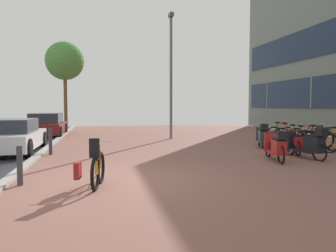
{
  "coord_description": "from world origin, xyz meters",
  "views": [
    {
      "loc": [
        -0.39,
        -7.27,
        1.69
      ],
      "look_at": [
        1.65,
        2.12,
        1.08
      ],
      "focal_mm": 34.03,
      "sensor_mm": 36.0,
      "label": 1
    }
  ],
  "objects_px": {
    "lamp_post": "(171,70)",
    "bollard_far": "(50,141)",
    "bicycle_foreground": "(96,168)",
    "street_tree": "(65,61)",
    "bicycle_rack_06": "(288,135)",
    "bicycle_rack_03": "(317,139)",
    "bicycle_rack_02": "(324,141)",
    "parked_car_near": "(14,136)",
    "scooter_far": "(309,144)",
    "scooter_near": "(277,147)",
    "parked_car_far": "(46,125)",
    "bicycle_rack_04": "(304,138)",
    "bollard_near": "(20,166)",
    "bicycle_rack_05": "(297,137)",
    "scooter_extra": "(294,143)",
    "scooter_mid": "(262,136)",
    "bicycle_rack_07": "(281,134)"
  },
  "relations": [
    {
      "from": "bicycle_rack_06",
      "to": "lamp_post",
      "type": "bearing_deg",
      "value": 151.25
    },
    {
      "from": "bicycle_rack_05",
      "to": "scooter_mid",
      "type": "relative_size",
      "value": 0.7
    },
    {
      "from": "scooter_mid",
      "to": "street_tree",
      "type": "distance_m",
      "value": 13.85
    },
    {
      "from": "bicycle_rack_06",
      "to": "bollard_near",
      "type": "bearing_deg",
      "value": -149.75
    },
    {
      "from": "bicycle_rack_03",
      "to": "bicycle_rack_04",
      "type": "height_order",
      "value": "bicycle_rack_03"
    },
    {
      "from": "bicycle_rack_04",
      "to": "scooter_far",
      "type": "bearing_deg",
      "value": -123.19
    },
    {
      "from": "scooter_near",
      "to": "scooter_extra",
      "type": "relative_size",
      "value": 1.09
    },
    {
      "from": "bicycle_rack_06",
      "to": "bicycle_rack_03",
      "type": "bearing_deg",
      "value": -91.35
    },
    {
      "from": "lamp_post",
      "to": "bicycle_rack_02",
      "type": "bearing_deg",
      "value": -48.86
    },
    {
      "from": "bicycle_rack_04",
      "to": "bollard_far",
      "type": "bearing_deg",
      "value": -178.7
    },
    {
      "from": "bicycle_rack_04",
      "to": "scooter_far",
      "type": "height_order",
      "value": "scooter_far"
    },
    {
      "from": "bicycle_foreground",
      "to": "bicycle_rack_02",
      "type": "height_order",
      "value": "bicycle_foreground"
    },
    {
      "from": "parked_car_far",
      "to": "street_tree",
      "type": "height_order",
      "value": "street_tree"
    },
    {
      "from": "bicycle_foreground",
      "to": "parked_car_far",
      "type": "xyz_separation_m",
      "value": [
        -2.84,
        12.35,
        0.23
      ]
    },
    {
      "from": "parked_car_far",
      "to": "lamp_post",
      "type": "relative_size",
      "value": 0.62
    },
    {
      "from": "bicycle_rack_03",
      "to": "parked_car_far",
      "type": "xyz_separation_m",
      "value": [
        -11.48,
        7.94,
        0.27
      ]
    },
    {
      "from": "parked_car_far",
      "to": "scooter_mid",
      "type": "bearing_deg",
      "value": -38.09
    },
    {
      "from": "bicycle_rack_07",
      "to": "bollard_near",
      "type": "bearing_deg",
      "value": -147.09
    },
    {
      "from": "scooter_near",
      "to": "street_tree",
      "type": "bearing_deg",
      "value": 119.58
    },
    {
      "from": "bicycle_rack_02",
      "to": "parked_car_near",
      "type": "xyz_separation_m",
      "value": [
        -11.43,
        2.04,
        0.23
      ]
    },
    {
      "from": "scooter_far",
      "to": "parked_car_far",
      "type": "bearing_deg",
      "value": 132.78
    },
    {
      "from": "bicycle_foreground",
      "to": "bicycle_rack_05",
      "type": "bearing_deg",
      "value": 33.69
    },
    {
      "from": "lamp_post",
      "to": "bollard_far",
      "type": "relative_size",
      "value": 6.97
    },
    {
      "from": "bicycle_rack_03",
      "to": "scooter_far",
      "type": "distance_m",
      "value": 3.05
    },
    {
      "from": "bicycle_rack_03",
      "to": "parked_car_near",
      "type": "distance_m",
      "value": 11.7
    },
    {
      "from": "bicycle_rack_05",
      "to": "bicycle_rack_07",
      "type": "xyz_separation_m",
      "value": [
        0.06,
        1.35,
        0.02
      ]
    },
    {
      "from": "bicycle_rack_07",
      "to": "scooter_mid",
      "type": "bearing_deg",
      "value": -135.52
    },
    {
      "from": "bicycle_rack_06",
      "to": "street_tree",
      "type": "height_order",
      "value": "street_tree"
    },
    {
      "from": "bicycle_rack_04",
      "to": "bicycle_rack_06",
      "type": "xyz_separation_m",
      "value": [
        0.14,
        1.35,
        0.01
      ]
    },
    {
      "from": "scooter_far",
      "to": "bicycle_rack_07",
      "type": "bearing_deg",
      "value": 67.15
    },
    {
      "from": "bicycle_rack_06",
      "to": "bicycle_foreground",
      "type": "bearing_deg",
      "value": -143.43
    },
    {
      "from": "bicycle_foreground",
      "to": "bollard_near",
      "type": "bearing_deg",
      "value": 163.89
    },
    {
      "from": "bicycle_rack_03",
      "to": "bicycle_rack_06",
      "type": "height_order",
      "value": "bicycle_rack_03"
    },
    {
      "from": "scooter_far",
      "to": "lamp_post",
      "type": "xyz_separation_m",
      "value": [
        -2.91,
        7.04,
        3.03
      ]
    },
    {
      "from": "bicycle_rack_03",
      "to": "scooter_near",
      "type": "xyz_separation_m",
      "value": [
        -3.25,
        -2.43,
        0.1
      ]
    },
    {
      "from": "scooter_near",
      "to": "street_tree",
      "type": "height_order",
      "value": "street_tree"
    },
    {
      "from": "bicycle_rack_05",
      "to": "bicycle_foreground",
      "type": "bearing_deg",
      "value": -146.31
    },
    {
      "from": "bicycle_rack_07",
      "to": "bollard_near",
      "type": "relative_size",
      "value": 1.51
    },
    {
      "from": "bicycle_foreground",
      "to": "street_tree",
      "type": "relative_size",
      "value": 0.23
    },
    {
      "from": "street_tree",
      "to": "bollard_far",
      "type": "height_order",
      "value": "street_tree"
    },
    {
      "from": "scooter_far",
      "to": "parked_car_near",
      "type": "relative_size",
      "value": 0.46
    },
    {
      "from": "bollard_far",
      "to": "bicycle_rack_04",
      "type": "bearing_deg",
      "value": 1.3
    },
    {
      "from": "bicycle_rack_03",
      "to": "scooter_near",
      "type": "relative_size",
      "value": 0.74
    },
    {
      "from": "bicycle_rack_04",
      "to": "bicycle_rack_06",
      "type": "relative_size",
      "value": 0.99
    },
    {
      "from": "bicycle_rack_03",
      "to": "bollard_far",
      "type": "relative_size",
      "value": 1.49
    },
    {
      "from": "bicycle_foreground",
      "to": "bollard_far",
      "type": "xyz_separation_m",
      "value": [
        -1.58,
        4.86,
        0.07
      ]
    },
    {
      "from": "bicycle_foreground",
      "to": "lamp_post",
      "type": "distance_m",
      "value": 10.37
    },
    {
      "from": "bicycle_rack_07",
      "to": "lamp_post",
      "type": "height_order",
      "value": "lamp_post"
    },
    {
      "from": "bicycle_rack_07",
      "to": "bollard_far",
      "type": "distance_m",
      "value": 10.53
    },
    {
      "from": "bicycle_rack_03",
      "to": "bollard_near",
      "type": "relative_size",
      "value": 1.6
    }
  ]
}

